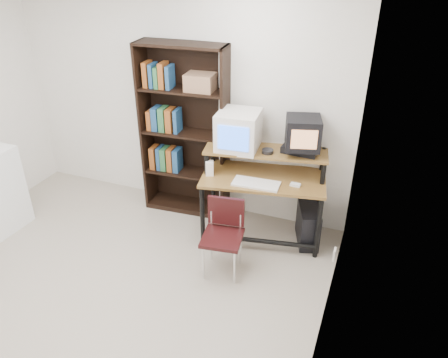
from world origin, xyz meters
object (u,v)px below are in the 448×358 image
(computer_desk, at_px, (264,179))
(pc_tower, at_px, (308,225))
(crt_monitor, at_px, (238,131))
(bookshelf, at_px, (185,130))
(crt_tv, at_px, (303,133))
(school_chair, at_px, (224,229))

(computer_desk, bearing_deg, pc_tower, -4.59)
(crt_monitor, distance_m, bookshelf, 0.73)
(crt_tv, relative_size, pc_tower, 0.92)
(computer_desk, bearing_deg, crt_monitor, 157.03)
(pc_tower, bearing_deg, crt_tv, 130.05)
(computer_desk, xyz_separation_m, school_chair, (-0.18, -0.68, -0.24))
(computer_desk, relative_size, crt_tv, 3.31)
(school_chair, bearing_deg, bookshelf, 123.38)
(pc_tower, height_order, school_chair, school_chair)
(crt_monitor, bearing_deg, school_chair, -85.60)
(pc_tower, distance_m, school_chair, 1.03)
(pc_tower, height_order, bookshelf, bookshelf)
(crt_monitor, xyz_separation_m, pc_tower, (0.81, -0.01, -0.96))
(crt_monitor, relative_size, crt_tv, 1.12)
(computer_desk, height_order, school_chair, computer_desk)
(school_chair, distance_m, bookshelf, 1.35)
(school_chair, bearing_deg, computer_desk, 66.39)
(crt_monitor, height_order, school_chair, crt_monitor)
(computer_desk, height_order, pc_tower, computer_desk)
(crt_tv, bearing_deg, bookshelf, 160.31)
(crt_tv, height_order, school_chair, crt_tv)
(computer_desk, distance_m, pc_tower, 0.70)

